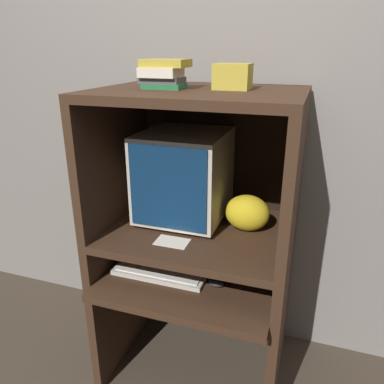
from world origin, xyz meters
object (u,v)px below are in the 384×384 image
Objects in this scene: storage_box at (233,77)px; snack_bag at (247,213)px; keyboard at (160,272)px; book_stack at (163,73)px; crt_monitor at (184,175)px; mouse at (216,283)px.

snack_bag is at bearing 9.65° from storage_box.
snack_bag is (0.35, 0.20, 0.27)m from keyboard.
book_stack is 1.35× the size of storage_box.
mouse is at bearing -45.23° from crt_monitor.
crt_monitor is 0.99× the size of keyboard.
book_stack is (-0.01, 0.12, 0.86)m from keyboard.
book_stack is at bearing -166.56° from storage_box.
crt_monitor is 0.46m from keyboard.
book_stack is at bearing 93.48° from keyboard.
crt_monitor is at bearing 174.26° from snack_bag.
book_stack is (-0.36, -0.08, 0.60)m from snack_bag.
storage_box is (-0.00, 0.18, 0.85)m from mouse.
storage_box is at bearing -170.35° from snack_bag.
book_stack is at bearing -167.47° from snack_bag.
snack_bag is at bearing 67.11° from mouse.
snack_bag is 0.70m from book_stack.
keyboard is 2.24× the size of book_stack.
storage_box is (0.27, 0.06, -0.01)m from book_stack.
keyboard is at bearing -86.52° from book_stack.
mouse is (0.23, -0.23, -0.40)m from crt_monitor.
snack_bag is at bearing 29.42° from keyboard.
storage_box is at bearing 34.73° from keyboard.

